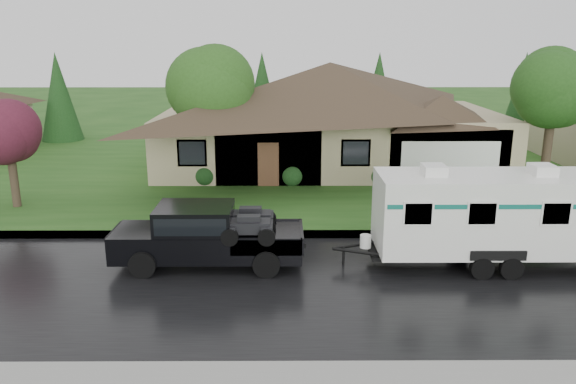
# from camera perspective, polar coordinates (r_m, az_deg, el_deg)

# --- Properties ---
(ground) EXTENTS (140.00, 140.00, 0.00)m
(ground) POSITION_cam_1_polar(r_m,az_deg,el_deg) (18.38, 1.11, -6.86)
(ground) COLOR #214C17
(ground) RESTS_ON ground
(road) EXTENTS (140.00, 8.00, 0.01)m
(road) POSITION_cam_1_polar(r_m,az_deg,el_deg) (16.54, 1.28, -9.44)
(road) COLOR black
(road) RESTS_ON ground
(curb) EXTENTS (140.00, 0.50, 0.15)m
(curb) POSITION_cam_1_polar(r_m,az_deg,el_deg) (20.45, 0.96, -4.30)
(curb) COLOR gray
(curb) RESTS_ON ground
(lawn) EXTENTS (140.00, 26.00, 0.15)m
(lawn) POSITION_cam_1_polar(r_m,az_deg,el_deg) (32.75, 0.47, 3.14)
(lawn) COLOR #214C17
(lawn) RESTS_ON ground
(house_main) EXTENTS (19.44, 10.80, 6.90)m
(house_main) POSITION_cam_1_polar(r_m,az_deg,el_deg) (31.17, 4.79, 9.02)
(house_main) COLOR tan
(house_main) RESTS_ON lawn
(tree_left_green) EXTENTS (3.89, 3.89, 6.43)m
(tree_left_green) POSITION_cam_1_polar(r_m,az_deg,el_deg) (26.83, -8.18, 10.13)
(tree_left_green) COLOR #382B1E
(tree_left_green) RESTS_ON lawn
(tree_red) EXTENTS (2.61, 2.61, 4.32)m
(tree_red) POSITION_cam_1_polar(r_m,az_deg,el_deg) (25.59, -26.54, 5.14)
(tree_red) COLOR #382B1E
(tree_red) RESTS_ON lawn
(tree_right_green) EXTENTS (3.93, 3.93, 6.50)m
(tree_right_green) POSITION_cam_1_polar(r_m,az_deg,el_deg) (29.33, 25.44, 9.35)
(tree_right_green) COLOR #382B1E
(tree_right_green) RESTS_ON lawn
(shrub_row) EXTENTS (13.60, 1.00, 1.00)m
(shrub_row) POSITION_cam_1_polar(r_m,az_deg,el_deg) (27.17, 4.86, 1.82)
(shrub_row) COLOR #143814
(shrub_row) RESTS_ON lawn
(pickup_truck) EXTENTS (5.85, 2.22, 1.95)m
(pickup_truck) POSITION_cam_1_polar(r_m,az_deg,el_deg) (17.78, -8.48, -4.20)
(pickup_truck) COLOR black
(pickup_truck) RESTS_ON ground
(travel_trailer) EXTENTS (7.21, 2.53, 3.24)m
(travel_trailer) POSITION_cam_1_polar(r_m,az_deg,el_deg) (18.49, 19.58, -1.99)
(travel_trailer) COLOR white
(travel_trailer) RESTS_ON ground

